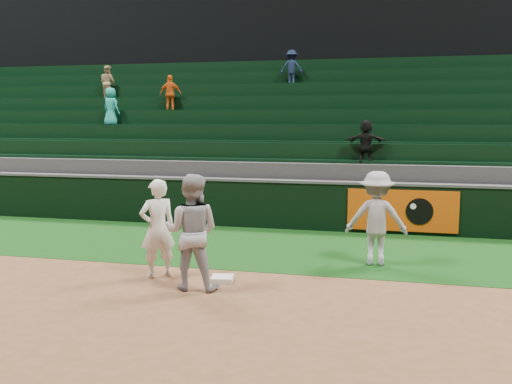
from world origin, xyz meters
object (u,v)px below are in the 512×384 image
first_baseman (158,228)px  baserunner (192,232)px  base_coach (376,218)px  first_base (222,279)px

first_baseman → baserunner: baserunner is taller
baserunner → base_coach: (2.89, 2.29, -0.05)m
baserunner → first_base: bearing=-126.6°
first_baseman → baserunner: (0.84, -0.54, 0.08)m
first_base → baserunner: baserunner is taller
first_baseman → base_coach: base_coach is taller
first_base → baserunner: bearing=-122.8°
first_baseman → baserunner: size_ratio=0.92×
baserunner → base_coach: bearing=-145.4°
first_baseman → baserunner: bearing=108.1°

